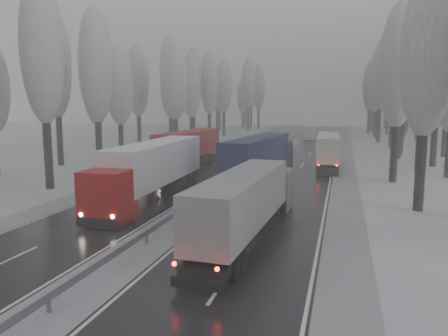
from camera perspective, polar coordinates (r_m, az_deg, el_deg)
The scene contains 57 objects.
ground at distance 20.50m, azimuth -14.95°, elevation -12.96°, with size 260.00×260.00×0.00m, color silver.
carriageway_right at distance 47.21m, azimuth 9.54°, elevation -0.64°, with size 7.50×200.00×0.03m, color black.
carriageway_left at distance 49.34m, azimuth -2.68°, elevation -0.14°, with size 7.50×200.00×0.03m, color black.
median_slush at distance 48.00m, azimuth 3.29°, elevation -0.38°, with size 3.00×200.00×0.04m, color #9B9DA3.
shoulder_right at distance 46.99m, azimuth 15.55°, elevation -0.87°, with size 2.40×200.00×0.04m, color #9B9DA3.
shoulder_left at distance 51.07m, azimuth -7.97°, elevation 0.09°, with size 2.40×200.00×0.04m, color #9B9DA3.
median_guardrail at distance 47.90m, azimuth 3.30°, elevation 0.30°, with size 0.12×200.00×0.76m.
tree_16 at distance 32.66m, azimuth 25.12°, elevation 13.45°, with size 3.60×3.60×16.53m.
tree_18 at distance 43.81m, azimuth 21.90°, elevation 12.21°, with size 3.60×3.60×16.58m.
tree_20 at distance 52.27m, azimuth 24.61°, elevation 10.74°, with size 3.60×3.60×15.71m.
tree_21 at distance 56.70m, azimuth 26.34°, elevation 12.28°, with size 3.60×3.60×18.62m.
tree_22 at distance 62.48m, azimuth 22.27°, elevation 10.47°, with size 3.60×3.60×15.86m.
tree_23 at distance 67.38m, azimuth 27.17°, elevation 8.72°, with size 3.60×3.60×13.55m.
tree_24 at distance 68.15m, azimuth 22.62°, elevation 12.71°, with size 3.60×3.60×20.49m.
tree_26 at distance 78.20m, azimuth 21.38°, elevation 11.35°, with size 3.60×3.60×18.78m.
tree_27 at distance 83.11m, azimuth 26.05°, elevation 10.36°, with size 3.60×3.60×17.62m.
tree_28 at distance 88.75m, azimuth 19.88°, elevation 11.37°, with size 3.60×3.60×19.62m.
tree_29 at distance 93.49m, azimuth 24.23°, elevation 10.36°, with size 3.60×3.60×18.11m.
tree_30 at distance 98.42m, azimuth 19.53°, elevation 10.39°, with size 3.60×3.60×17.86m.
tree_31 at distance 102.99m, azimuth 22.72°, elevation 10.38°, with size 3.60×3.60×18.58m.
tree_32 at distance 105.90m, azimuth 19.27°, elevation 10.05°, with size 3.60×3.60×17.33m.
tree_33 at distance 110.08m, azimuth 20.73°, elevation 8.90°, with size 3.60×3.60×14.33m.
tree_34 at distance 112.94m, azimuth 18.57°, elevation 10.06°, with size 3.60×3.60×17.63m.
tree_35 at distance 117.78m, azimuth 23.02°, elevation 9.94°, with size 3.60×3.60×18.25m.
tree_36 at distance 122.90m, azimuth 18.98°, elevation 10.64°, with size 3.60×3.60×20.23m.
tree_37 at distance 127.40m, azimuth 21.99°, elevation 9.29°, with size 3.60×3.60×16.37m.
tree_38 at distance 133.49m, azimuth 19.40°, elevation 9.80°, with size 3.60×3.60×17.97m.
tree_39 at distance 137.66m, azimuth 20.45°, elevation 9.22°, with size 3.60×3.60×16.19m.
tree_56 at distance 40.64m, azimuth -22.67°, elevation 13.90°, with size 3.60×3.60×18.12m.
tree_58 at distance 48.11m, azimuth -16.41°, elevation 12.56°, with size 3.60×3.60×17.21m.
tree_59 at distance 55.74m, azimuth -21.13°, elevation 12.52°, with size 3.60×3.60×18.41m.
tree_60 at distance 57.67m, azimuth -13.51°, elevation 10.43°, with size 3.60×3.60×14.84m.
tree_61 at distance 64.00m, azimuth -16.35°, elevation 9.59°, with size 3.60×3.60×13.95m.
tree_62 at distance 64.73m, azimuth -6.39°, elevation 11.04°, with size 3.60×3.60×16.04m.
tree_63 at distance 71.61m, azimuth -11.19°, elevation 11.12°, with size 3.60×3.60×16.88m.
tree_64 at distance 74.65m, azimuth -6.94°, elevation 10.38°, with size 3.60×3.60×15.42m.
tree_65 at distance 79.16m, azimuth -7.08°, elevation 12.14°, with size 3.60×3.60×19.48m.
tree_66 at distance 83.61m, azimuth -4.34°, elevation 10.12°, with size 3.60×3.60×15.23m.
tree_67 at distance 87.88m, azimuth -4.33°, elevation 10.82°, with size 3.60×3.60×17.09m.
tree_68 at distance 89.56m, azimuth -1.90°, elevation 10.61°, with size 3.60×3.60×16.65m.
tree_69 at distance 94.95m, azimuth -4.03°, elevation 11.51°, with size 3.60×3.60×19.35m.
tree_70 at distance 99.17m, azimuth -0.01°, elevation 10.57°, with size 3.60×3.60×17.09m.
tree_71 at distance 104.41m, azimuth -1.99°, elevation 11.34°, with size 3.60×3.60×19.61m.
tree_72 at distance 108.83m, azimuth -0.04°, elevation 9.72°, with size 3.60×3.60×15.11m.
tree_73 at distance 113.50m, azimuth -0.92°, elevation 10.34°, with size 3.60×3.60×17.22m.
tree_74 at distance 118.50m, azimuth 3.20°, elevation 11.01°, with size 3.60×3.60×19.68m.
tree_75 at distance 124.56m, azimuth -0.58°, elevation 10.58°, with size 3.60×3.60×18.60m.
tree_76 at distance 127.46m, azimuth 4.56°, elevation 10.49°, with size 3.60×3.60×18.55m.
tree_77 at distance 132.46m, azimuth 2.46°, elevation 9.27°, with size 3.60×3.60×14.32m.
tree_78 at distance 134.63m, azimuth 3.60°, elevation 10.67°, with size 3.60×3.60×19.55m.
tree_79 at distance 139.07m, azimuth 2.80°, elevation 9.95°, with size 3.60×3.60×17.07m.
truck_grey_tarp at distance 23.78m, azimuth 3.21°, elevation -4.13°, with size 3.08×14.85×3.78m.
truck_blue_box at distance 41.90m, azimuth 4.82°, elevation 1.71°, with size 4.45×16.70×4.25m.
truck_cream_box at distance 52.25m, azimuth 13.45°, elevation 2.57°, with size 2.81×14.95×3.82m.
box_truck_distant at distance 91.61m, azimuth 11.06°, elevation 4.57°, with size 3.05×7.64×2.78m.
truck_red_white at distance 33.36m, azimuth -9.50°, elevation 0.05°, with size 3.18×17.25×4.40m.
truck_red_red at distance 49.30m, azimuth -5.20°, elevation 2.69°, with size 3.76×16.54×4.21m.
Camera 1 is at (9.83, -16.40, 7.39)m, focal length 35.00 mm.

